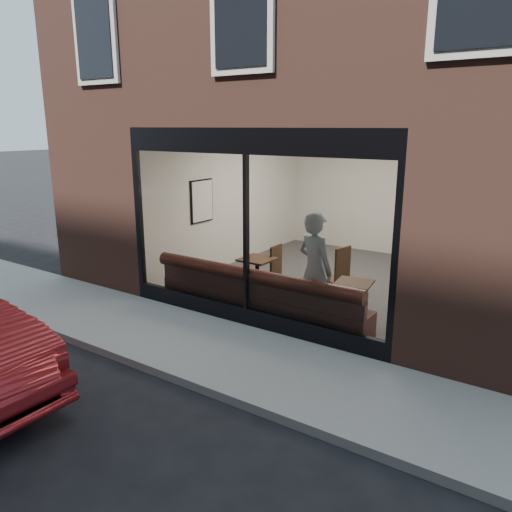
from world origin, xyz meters
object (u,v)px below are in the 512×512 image
Objects in this scene: person at (315,270)px; cafe_table_right at (354,283)px; banquette at (260,305)px; cafe_chair_right at (334,280)px; cafe_table_left at (257,259)px; cafe_chair_left at (268,278)px.

cafe_table_right is (0.55, 0.33, -0.22)m from person.
cafe_chair_right is (0.45, 2.00, 0.01)m from banquette.
cafe_table_left is at bearing -4.61° from person.
person is 4.57× the size of cafe_chair_left.
cafe_table_left is 1.06× the size of cafe_table_right.
person is 1.97m from cafe_chair_right.
person reaches higher than cafe_table_left.
person is 3.35× the size of cafe_table_right.
banquette is 2.05m from cafe_chair_right.
banquette is at bearing -53.40° from cafe_table_left.
cafe_chair_right is at bearing -152.93° from cafe_chair_left.
cafe_table_right is 1.36× the size of cafe_chair_left.
cafe_table_left is at bearing 126.60° from banquette.
cafe_table_left is 1.65m from cafe_chair_right.
cafe_chair_left is (-2.19, 0.79, -0.50)m from cafe_table_right.
cafe_table_left is 1.45× the size of cafe_chair_left.
cafe_table_right is at bearing -9.29° from cafe_table_left.
cafe_chair_left is at bearing 95.47° from cafe_table_left.
cafe_table_right is at bearing 20.43° from banquette.
cafe_table_right reaches higher than cafe_chair_left.
cafe_table_left is 2.17m from cafe_table_right.
person is (0.93, 0.22, 0.73)m from banquette.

